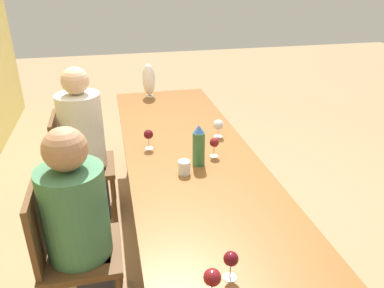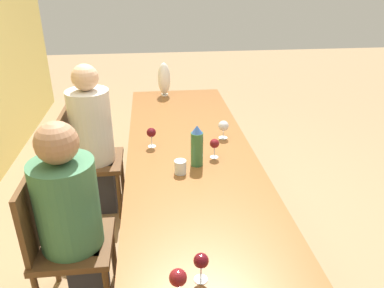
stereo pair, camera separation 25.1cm
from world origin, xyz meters
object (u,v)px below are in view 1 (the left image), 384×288
(wine_glass_1, at_px, (214,143))
(wine_glass_0, at_px, (218,125))
(water_tumbler, at_px, (184,167))
(chair_far, at_px, (77,163))
(person_far, at_px, (85,141))
(wine_glass_5, at_px, (212,278))
(vase, at_px, (149,80))
(person_near, at_px, (80,223))
(water_bottle, at_px, (199,146))
(chair_near, at_px, (68,249))
(wine_glass_4, at_px, (231,260))
(wine_glass_3, at_px, (148,135))

(wine_glass_1, bearing_deg, wine_glass_0, -21.15)
(water_tumbler, distance_m, chair_far, 1.10)
(water_tumbler, distance_m, wine_glass_1, 0.32)
(wine_glass_1, xyz_separation_m, person_far, (0.59, 0.88, -0.16))
(wine_glass_0, xyz_separation_m, wine_glass_5, (-1.47, 0.46, -0.00))
(vase, bearing_deg, wine_glass_1, -168.92)
(wine_glass_1, height_order, person_near, person_near)
(water_bottle, height_order, person_near, person_near)
(person_near, bearing_deg, wine_glass_1, -62.94)
(chair_far, bearing_deg, wine_glass_1, -121.37)
(water_bottle, relative_size, person_far, 0.22)
(wine_glass_1, relative_size, chair_far, 0.15)
(water_bottle, xyz_separation_m, wine_glass_1, (0.09, -0.13, -0.04))
(wine_glass_5, relative_size, chair_far, 0.15)
(wine_glass_5, height_order, chair_near, chair_near)
(wine_glass_4, relative_size, person_near, 0.11)
(wine_glass_3, bearing_deg, wine_glass_0, -80.43)
(water_tumbler, relative_size, person_far, 0.07)
(water_tumbler, bearing_deg, wine_glass_4, -179.36)
(vase, xyz_separation_m, chair_far, (-0.81, 0.69, -0.42))
(person_far, bearing_deg, wine_glass_1, -123.64)
(wine_glass_3, bearing_deg, wine_glass_5, -176.58)
(person_near, bearing_deg, person_far, 0.09)
(vase, relative_size, wine_glass_5, 2.48)
(water_bottle, height_order, chair_near, water_bottle)
(wine_glass_1, height_order, chair_near, chair_near)
(chair_near, xyz_separation_m, person_far, (1.04, -0.08, 0.19))
(vase, bearing_deg, wine_glass_5, 178.58)
(wine_glass_3, bearing_deg, wine_glass_4, -172.03)
(chair_near, bearing_deg, wine_glass_3, -39.17)
(wine_glass_5, height_order, person_far, person_far)
(water_bottle, xyz_separation_m, wine_glass_4, (-0.99, 0.11, -0.04))
(water_bottle, bearing_deg, water_tumbler, 129.86)
(vase, xyz_separation_m, wine_glass_0, (-1.09, -0.39, -0.08))
(chair_near, relative_size, person_near, 0.73)
(wine_glass_5, bearing_deg, wine_glass_3, 3.42)
(water_bottle, distance_m, wine_glass_3, 0.42)
(person_far, bearing_deg, wine_glass_4, -158.85)
(wine_glass_1, bearing_deg, person_far, 56.36)
(water_bottle, relative_size, chair_far, 0.31)
(water_tumbler, bearing_deg, wine_glass_1, -52.69)
(wine_glass_4, bearing_deg, wine_glass_0, -14.37)
(chair_far, bearing_deg, wine_glass_5, -160.25)
(wine_glass_0, relative_size, wine_glass_4, 1.03)
(wine_glass_0, relative_size, chair_near, 0.15)
(person_near, bearing_deg, wine_glass_0, -52.82)
(wine_glass_5, height_order, person_near, person_near)
(water_bottle, relative_size, chair_near, 0.31)
(person_far, bearing_deg, vase, -37.04)
(wine_glass_4, distance_m, person_far, 1.80)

